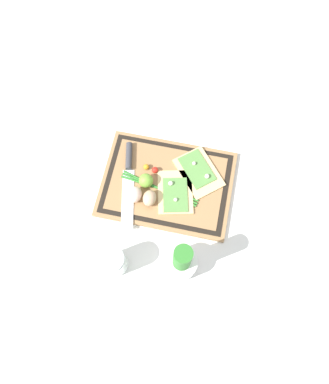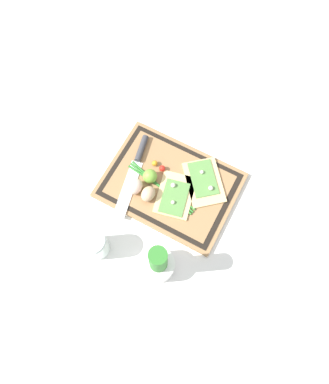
% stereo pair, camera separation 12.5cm
% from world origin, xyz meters
% --- Properties ---
extents(ground_plane, '(6.00, 6.00, 0.00)m').
position_xyz_m(ground_plane, '(0.00, 0.00, 0.00)').
color(ground_plane, silver).
extents(cutting_board, '(0.45, 0.33, 0.02)m').
position_xyz_m(cutting_board, '(0.00, 0.00, 0.01)').
color(cutting_board, '#997047').
rests_on(cutting_board, ground_plane).
extents(pizza_slice_near, '(0.20, 0.20, 0.02)m').
position_xyz_m(pizza_slice_near, '(-0.10, -0.06, 0.02)').
color(pizza_slice_near, '#DBBC7F').
rests_on(pizza_slice_near, cutting_board).
extents(pizza_slice_far, '(0.15, 0.18, 0.02)m').
position_xyz_m(pizza_slice_far, '(-0.03, 0.03, 0.02)').
color(pizza_slice_far, '#DBBC7F').
rests_on(pizza_slice_far, cutting_board).
extents(knife, '(0.10, 0.31, 0.02)m').
position_xyz_m(knife, '(0.14, -0.01, 0.03)').
color(knife, silver).
rests_on(knife, cutting_board).
extents(egg_brown, '(0.04, 0.06, 0.04)m').
position_xyz_m(egg_brown, '(0.04, 0.07, 0.04)').
color(egg_brown, tan).
rests_on(egg_brown, cutting_board).
extents(egg_pink, '(0.04, 0.06, 0.04)m').
position_xyz_m(egg_pink, '(0.09, 0.07, 0.04)').
color(egg_pink, beige).
rests_on(egg_pink, cutting_board).
extents(lime, '(0.05, 0.05, 0.05)m').
position_xyz_m(lime, '(0.07, 0.02, 0.04)').
color(lime, '#70A838').
rests_on(lime, cutting_board).
extents(cherry_tomato_red, '(0.02, 0.02, 0.02)m').
position_xyz_m(cherry_tomato_red, '(0.05, -0.03, 0.03)').
color(cherry_tomato_red, red).
rests_on(cherry_tomato_red, cutting_board).
extents(cherry_tomato_yellow, '(0.02, 0.02, 0.02)m').
position_xyz_m(cherry_tomato_yellow, '(0.08, -0.04, 0.03)').
color(cherry_tomato_yellow, orange).
rests_on(cherry_tomato_yellow, cutting_board).
extents(scallion_bunch, '(0.28, 0.08, 0.01)m').
position_xyz_m(scallion_bunch, '(0.02, 0.03, 0.02)').
color(scallion_bunch, '#2D7528').
rests_on(scallion_bunch, cutting_board).
extents(herb_pot, '(0.10, 0.10, 0.20)m').
position_xyz_m(herb_pot, '(-0.10, 0.27, 0.07)').
color(herb_pot, white).
rests_on(herb_pot, ground_plane).
extents(sauce_jar, '(0.08, 0.08, 0.11)m').
position_xyz_m(sauce_jar, '(0.10, 0.31, 0.05)').
color(sauce_jar, silver).
rests_on(sauce_jar, ground_plane).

